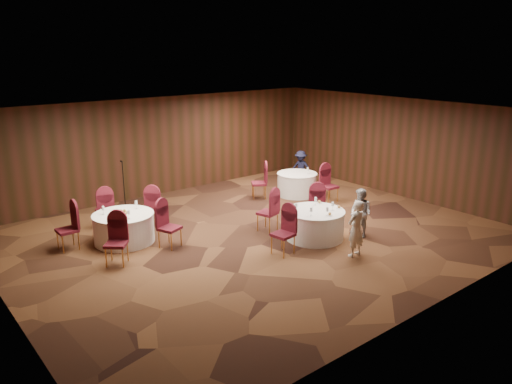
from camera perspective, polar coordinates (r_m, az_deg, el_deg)
ground at (r=13.10m, az=-0.13°, el=-4.97°), size 12.00×12.00×0.00m
room_shell at (r=12.52m, az=-0.14°, el=3.44°), size 12.00×12.00×12.00m
table_main at (r=12.89m, az=6.72°, el=-3.66°), size 1.52×1.52×0.74m
table_left at (r=12.99m, az=-14.85°, el=-3.96°), size 1.52×1.52×0.74m
table_right at (r=16.55m, az=4.70°, el=0.93°), size 1.32×1.32×0.74m
chairs_main at (r=13.02m, az=3.82°, el=-2.80°), size 2.84×2.06×1.00m
chairs_left at (r=12.95m, az=-14.92°, el=-3.44°), size 3.09×3.10×1.00m
chairs_right at (r=15.99m, az=4.33°, el=0.84°), size 2.13×2.33×1.00m
tabletop_main at (r=12.78m, az=7.57°, el=-1.65°), size 1.15×1.01×0.22m
tabletop_left at (r=12.85m, az=-14.98°, el=-2.09°), size 0.92×0.76×0.22m
tabletop_right at (r=16.36m, az=5.94°, el=2.60°), size 0.08×0.08×0.22m
mic_stand at (r=15.62m, az=-14.80°, el=-0.33°), size 0.24×0.24×1.49m
woman_a at (r=11.85m, az=11.35°, el=-4.12°), size 0.51×0.34×1.36m
woman_b at (r=13.12m, az=11.87°, el=-2.35°), size 0.52×0.65×1.27m
man_c at (r=17.74m, az=5.13°, el=2.76°), size 0.68×0.90×1.23m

